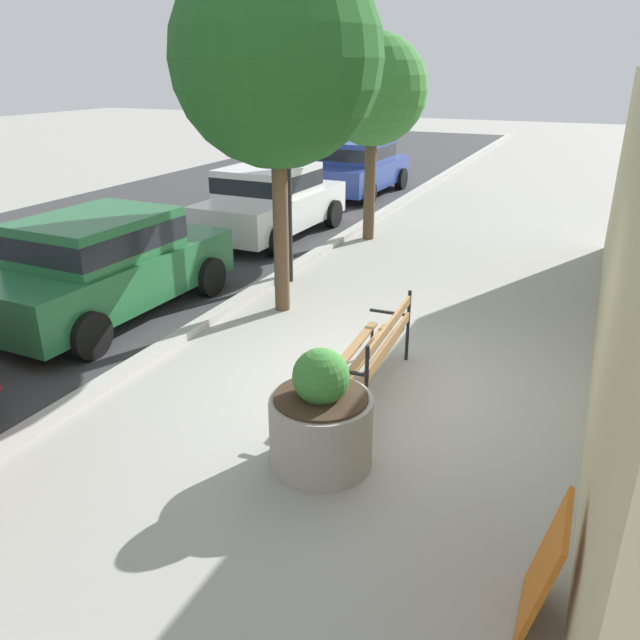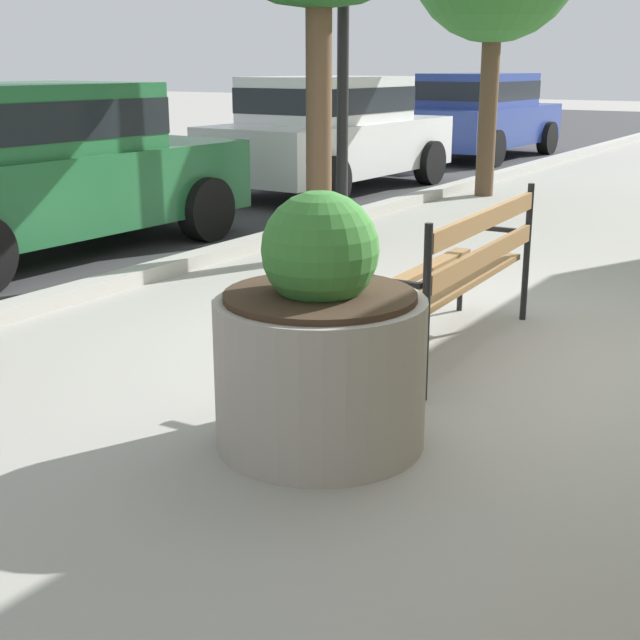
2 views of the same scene
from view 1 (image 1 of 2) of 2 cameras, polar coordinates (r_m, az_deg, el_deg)
name	(u,v)px [view 1 (image 1 of 2)]	position (r m, az deg, el deg)	size (l,w,h in m)	color
ground_plane	(379,379)	(7.61, 5.49, -5.44)	(80.00, 80.00, 0.00)	#9E9B93
curb_stone	(183,335)	(8.84, -12.54, -1.37)	(60.00, 0.20, 0.12)	#B2AFA8
park_bench	(376,346)	(7.18, 5.19, -2.40)	(1.82, 0.62, 0.95)	olive
concrete_planter	(321,421)	(5.87, 0.08, -9.25)	(0.98, 0.98, 1.19)	gray
street_tree_down_street	(277,59)	(9.08, -4.02, 22.84)	(2.93, 2.93, 5.10)	brown
street_tree_far_corner	(373,91)	(13.40, 4.86, 20.28)	(2.23, 2.23, 4.20)	brown
parked_car_green	(105,262)	(9.76, -19.16, 5.07)	(4.14, 2.01, 1.56)	#236638
parked_car_white	(271,199)	(13.83, -4.51, 11.05)	(4.14, 2.01, 1.56)	silver
parked_car_blue	(359,166)	(18.61, 3.59, 14.00)	(4.14, 2.01, 1.56)	navy
lamp_post	(287,132)	(10.49, -3.07, 16.94)	(0.32, 0.32, 3.90)	black
leaning_signboard	(544,568)	(4.67, 19.92, -20.66)	(0.70, 0.04, 0.90)	#C6661E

